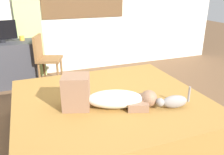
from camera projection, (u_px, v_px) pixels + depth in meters
ground_plane at (120, 133)px, 2.71m from camera, size 16.00×16.00×0.00m
bed at (110, 116)px, 2.63m from camera, size 2.07×1.86×0.46m
person_lying at (105, 97)px, 2.31m from camera, size 0.93×0.51×0.34m
cat at (173, 102)px, 2.31m from camera, size 0.36×0.14×0.21m
desk at (10, 64)px, 3.96m from camera, size 0.90×0.56×0.74m
tv_monitor at (1, 31)px, 3.74m from camera, size 0.48×0.10×0.35m
cup at (22, 38)px, 3.94m from camera, size 0.08×0.08×0.08m
chair_by_desk at (45, 56)px, 3.87m from camera, size 0.49×0.49×0.86m
curtain_left at (26, 5)px, 4.00m from camera, size 0.44×0.06×2.59m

